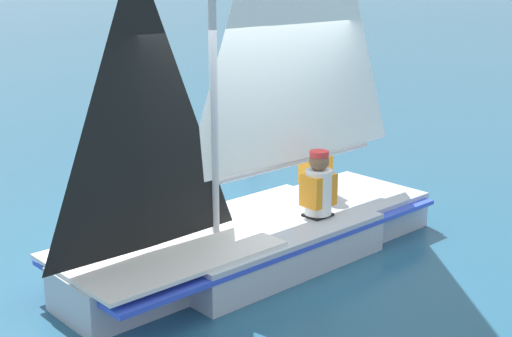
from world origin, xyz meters
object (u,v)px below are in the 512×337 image
Objects in this scene: sailboat_main at (260,196)px; buoy_marker at (254,136)px; sailor_helm at (318,198)px; sailor_crew at (315,176)px.

sailboat_main is 4.25× the size of buoy_marker.
sailor_crew is (0.82, 0.24, 0.00)m from sailor_helm.
sailor_helm and sailor_crew have the same top height.
sailor_helm is (0.36, -0.55, -0.08)m from sailboat_main.
sailboat_main is 0.67m from sailor_helm.
buoy_marker is (3.55, 2.03, -0.42)m from sailor_crew.
sailboat_main is at bearing -160.01° from buoy_marker.
sailor_helm is at bearing 44.89° from sailor_crew.
sailor_crew is 4.11m from buoy_marker.
buoy_marker is at bearing -121.70° from sailor_crew.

